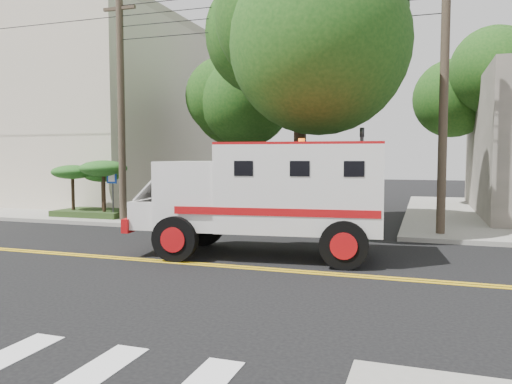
% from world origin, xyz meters
% --- Properties ---
extents(ground, '(100.00, 100.00, 0.00)m').
position_xyz_m(ground, '(0.00, 0.00, 0.00)').
color(ground, black).
rests_on(ground, ground).
extents(sidewalk_nw, '(17.00, 17.00, 0.15)m').
position_xyz_m(sidewalk_nw, '(-13.50, 13.50, 0.07)').
color(sidewalk_nw, gray).
rests_on(sidewalk_nw, ground).
extents(building_left, '(16.00, 14.00, 10.00)m').
position_xyz_m(building_left, '(-15.50, 15.00, 5.15)').
color(building_left, beige).
rests_on(building_left, sidewalk_nw).
extents(utility_pole_left, '(0.28, 0.28, 9.00)m').
position_xyz_m(utility_pole_left, '(-5.60, 6.00, 4.50)').
color(utility_pole_left, '#382D23').
rests_on(utility_pole_left, ground).
extents(utility_pole_right, '(0.28, 0.28, 9.00)m').
position_xyz_m(utility_pole_right, '(6.30, 6.20, 4.50)').
color(utility_pole_right, '#382D23').
rests_on(utility_pole_right, ground).
extents(tree_main, '(6.08, 5.70, 9.85)m').
position_xyz_m(tree_main, '(1.94, 6.21, 7.20)').
color(tree_main, black).
rests_on(tree_main, ground).
extents(tree_left, '(4.48, 4.20, 7.70)m').
position_xyz_m(tree_left, '(-2.68, 11.79, 5.73)').
color(tree_left, black).
rests_on(tree_left, ground).
extents(tree_right, '(4.80, 4.50, 8.20)m').
position_xyz_m(tree_right, '(8.84, 15.77, 6.09)').
color(tree_right, black).
rests_on(tree_right, ground).
extents(traffic_signal, '(0.15, 0.18, 3.60)m').
position_xyz_m(traffic_signal, '(3.80, 5.60, 2.23)').
color(traffic_signal, '#3F3F42').
rests_on(traffic_signal, ground).
extents(accessibility_sign, '(0.45, 0.10, 2.02)m').
position_xyz_m(accessibility_sign, '(-6.20, 6.17, 1.37)').
color(accessibility_sign, '#3F3F42').
rests_on(accessibility_sign, ground).
extents(palm_planter, '(3.52, 2.63, 2.36)m').
position_xyz_m(palm_planter, '(-7.44, 6.62, 1.65)').
color(palm_planter, '#1E3314').
rests_on(palm_planter, sidewalk_nw).
extents(armored_truck, '(6.83, 3.29, 3.00)m').
position_xyz_m(armored_truck, '(1.88, 1.54, 1.71)').
color(armored_truck, silver).
rests_on(armored_truck, ground).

